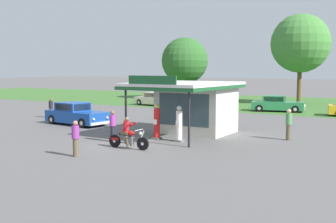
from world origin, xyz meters
name	(u,v)px	position (x,y,z in m)	size (l,w,h in m)	color
ground_plane	(133,145)	(0.00, 0.00, 0.00)	(300.00, 300.00, 0.00)	#5B5959
grass_verge_strip	(291,104)	(0.00, 30.00, 0.00)	(120.00, 24.00, 0.01)	#3D6B2D
service_station_kiosk	(194,104)	(0.77, 5.28, 1.82)	(4.87, 6.92, 3.59)	beige
gas_pump_nearside	(157,123)	(0.05, 2.23, 0.91)	(0.44, 0.44, 2.00)	slate
gas_pump_offside	(179,125)	(1.49, 2.23, 0.90)	(0.44, 0.44, 1.96)	slate
motorcycle_with_rider	(128,136)	(0.35, -0.86, 0.65)	(2.31, 0.70, 1.58)	black
featured_classic_sedan	(76,115)	(-8.23, 4.41, 0.71)	(5.17, 2.42, 1.56)	#19479E
parked_car_back_row_centre_left	(156,99)	(-11.85, 20.34, 0.67)	(5.30, 2.57, 1.44)	beige
parked_car_back_row_far_left	(209,102)	(-4.82, 18.93, 0.73)	(5.71, 2.77, 1.59)	beige
parked_car_back_row_right	(277,104)	(1.16, 21.01, 0.67)	(5.15, 3.00, 1.47)	#2D844C
bystander_admiring_sedan	(113,125)	(-1.54, 0.30, 0.90)	(0.34, 0.34, 1.70)	black
bystander_standing_back_lot	(289,124)	(6.43, 5.79, 0.92)	(0.34, 0.34, 1.74)	brown
bystander_strolling_foreground	(76,138)	(-0.50, -3.60, 0.86)	(0.34, 0.34, 1.63)	brown
bystander_leaning_by_kiosk	(51,108)	(-12.93, 6.41, 0.81)	(0.34, 0.34, 1.56)	#2D3351
tree_oak_right	(185,61)	(-14.16, 30.71, 5.02)	(6.08, 6.08, 8.07)	brown
tree_oak_far_right	(300,45)	(0.73, 30.63, 6.66)	(6.56, 6.56, 10.07)	brown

